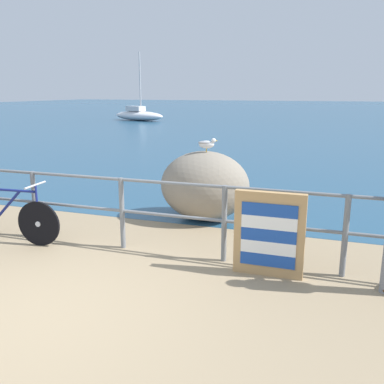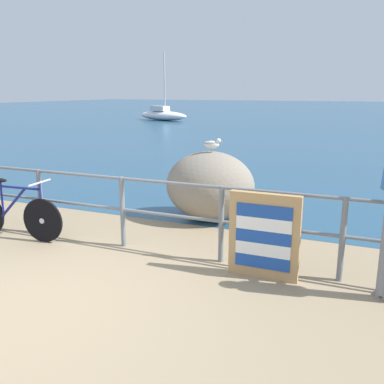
{
  "view_description": "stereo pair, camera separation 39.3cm",
  "coord_description": "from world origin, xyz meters",
  "px_view_note": "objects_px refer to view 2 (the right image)",
  "views": [
    {
      "loc": [
        2.76,
        -3.11,
        2.19
      ],
      "look_at": [
        0.9,
        2.34,
        0.8
      ],
      "focal_mm": 39.34,
      "sensor_mm": 36.0,
      "label": 1
    },
    {
      "loc": [
        3.12,
        -2.98,
        2.19
      ],
      "look_at": [
        0.9,
        2.34,
        0.8
      ],
      "focal_mm": 39.34,
      "sensor_mm": 36.0,
      "label": 2
    }
  ],
  "objects_px": {
    "seagull": "(212,144)",
    "sailboat": "(163,115)",
    "folded_deckchair_stack": "(264,236)",
    "bicycle": "(14,214)",
    "breakwater_boulder_main": "(210,186)"
  },
  "relations": [
    {
      "from": "bicycle",
      "to": "sailboat",
      "type": "distance_m",
      "value": 26.02
    },
    {
      "from": "folded_deckchair_stack",
      "to": "sailboat",
      "type": "relative_size",
      "value": 0.21
    },
    {
      "from": "bicycle",
      "to": "seagull",
      "type": "distance_m",
      "value": 3.29
    },
    {
      "from": "folded_deckchair_stack",
      "to": "seagull",
      "type": "height_order",
      "value": "seagull"
    },
    {
      "from": "sailboat",
      "to": "seagull",
      "type": "bearing_deg",
      "value": -46.8
    },
    {
      "from": "breakwater_boulder_main",
      "to": "sailboat",
      "type": "relative_size",
      "value": 0.32
    },
    {
      "from": "seagull",
      "to": "sailboat",
      "type": "relative_size",
      "value": 0.07
    },
    {
      "from": "bicycle",
      "to": "breakwater_boulder_main",
      "type": "bearing_deg",
      "value": 36.19
    },
    {
      "from": "seagull",
      "to": "sailboat",
      "type": "distance_m",
      "value": 25.26
    },
    {
      "from": "bicycle",
      "to": "folded_deckchair_stack",
      "type": "distance_m",
      "value": 3.8
    },
    {
      "from": "breakwater_boulder_main",
      "to": "seagull",
      "type": "distance_m",
      "value": 0.74
    },
    {
      "from": "folded_deckchair_stack",
      "to": "bicycle",
      "type": "bearing_deg",
      "value": -178.55
    },
    {
      "from": "folded_deckchair_stack",
      "to": "seagull",
      "type": "relative_size",
      "value": 3.04
    },
    {
      "from": "bicycle",
      "to": "seagull",
      "type": "relative_size",
      "value": 4.96
    },
    {
      "from": "sailboat",
      "to": "folded_deckchair_stack",
      "type": "bearing_deg",
      "value": -46.2
    }
  ]
}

